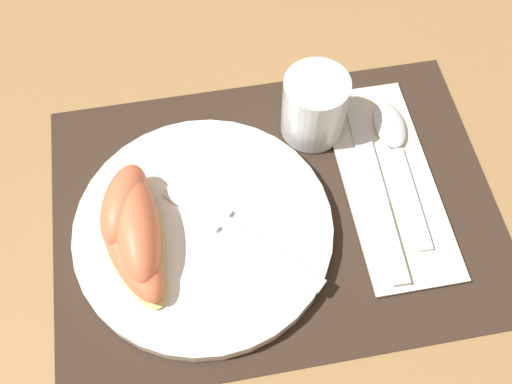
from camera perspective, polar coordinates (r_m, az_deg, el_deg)
The scene contains 11 objects.
ground_plane at distance 0.62m, azimuth 1.87°, elevation -1.71°, with size 3.00×3.00×0.00m, color #A37547.
placemat at distance 0.62m, azimuth 1.88°, elevation -1.63°, with size 0.46×0.33×0.00m.
plate at distance 0.60m, azimuth -5.01°, elevation -3.61°, with size 0.26×0.26×0.02m.
juice_glass at distance 0.65m, azimuth 5.54°, elevation 7.87°, with size 0.07×0.07×0.08m.
napkin at distance 0.65m, azimuth 12.45°, elevation 1.12°, with size 0.10×0.25×0.00m.
knife at distance 0.64m, azimuth 11.32°, elevation 0.31°, with size 0.03×0.23×0.01m.
spoon at distance 0.67m, azimuth 13.09°, elevation 4.52°, with size 0.04×0.18×0.01m.
fork at distance 0.59m, azimuth -2.42°, elevation -3.27°, with size 0.14×0.15×0.00m.
citrus_wedge_0 at distance 0.59m, azimuth -12.33°, elevation -1.46°, with size 0.07×0.10×0.05m.
citrus_wedge_1 at distance 0.58m, azimuth -11.16°, elevation -3.44°, with size 0.05×0.13×0.05m.
citrus_wedge_2 at distance 0.58m, azimuth -11.75°, elevation -5.41°, with size 0.08×0.13×0.03m.
Camera 1 is at (-0.07, -0.28, 0.56)m, focal length 42.00 mm.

